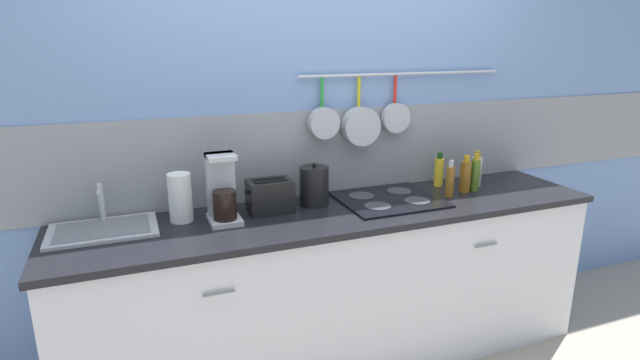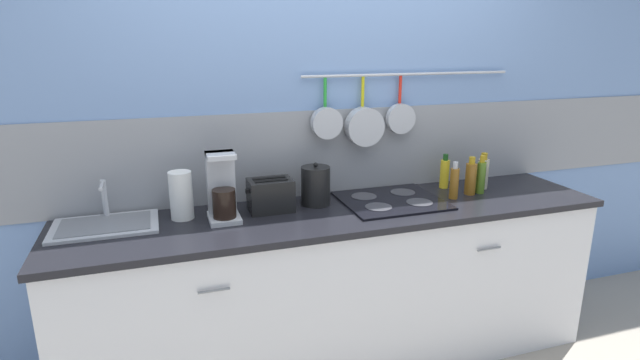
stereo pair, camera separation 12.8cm
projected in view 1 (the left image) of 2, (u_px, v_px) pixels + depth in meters
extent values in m
plane|color=#9E9384|center=(340.00, 359.00, 2.88)|extent=(12.00, 12.00, 0.00)
cube|color=#7293C6|center=(318.00, 126.00, 2.83)|extent=(7.20, 0.06, 2.60)
cube|color=gray|center=(318.00, 152.00, 2.87)|extent=(7.20, 0.07, 0.49)
cylinder|color=#B7BABF|center=(404.00, 74.00, 2.89)|extent=(1.30, 0.02, 0.02)
cylinder|color=green|center=(322.00, 92.00, 2.73)|extent=(0.02, 0.02, 0.16)
cylinder|color=#B7BABF|center=(324.00, 123.00, 2.75)|extent=(0.17, 0.06, 0.17)
cylinder|color=gold|center=(359.00, 92.00, 2.81)|extent=(0.02, 0.02, 0.17)
cylinder|color=#B7BABF|center=(361.00, 126.00, 2.83)|extent=(0.22, 0.07, 0.22)
cylinder|color=red|center=(395.00, 89.00, 2.89)|extent=(0.02, 0.02, 0.16)
cylinder|color=#B7BABF|center=(396.00, 118.00, 2.92)|extent=(0.17, 0.04, 0.17)
cube|color=silver|center=(341.00, 291.00, 2.76)|extent=(2.85, 0.58, 0.87)
cylinder|color=slate|center=(219.00, 293.00, 2.16)|extent=(0.14, 0.01, 0.01)
cylinder|color=slate|center=(486.00, 245.00, 2.66)|extent=(0.14, 0.01, 0.01)
cube|color=black|center=(342.00, 213.00, 2.63)|extent=(2.89, 0.62, 0.03)
cube|color=#B7BABF|center=(103.00, 230.00, 2.33)|extent=(0.48, 0.33, 0.01)
cube|color=slate|center=(103.00, 228.00, 2.33)|extent=(0.41, 0.26, 0.00)
cylinder|color=#B7BABF|center=(101.00, 203.00, 2.41)|extent=(0.03, 0.03, 0.20)
cylinder|color=#B7BABF|center=(99.00, 189.00, 2.33)|extent=(0.02, 0.13, 0.02)
cylinder|color=white|center=(180.00, 198.00, 2.44)|extent=(0.11, 0.11, 0.24)
cube|color=#B7BABF|center=(225.00, 220.00, 2.45)|extent=(0.15, 0.19, 0.02)
cube|color=#B7BABF|center=(221.00, 186.00, 2.47)|extent=(0.14, 0.07, 0.34)
cylinder|color=black|center=(225.00, 205.00, 2.41)|extent=(0.11, 0.11, 0.14)
cube|color=#B7BABF|center=(221.00, 156.00, 2.38)|extent=(0.14, 0.14, 0.02)
cube|color=black|center=(270.00, 196.00, 2.58)|extent=(0.23, 0.16, 0.17)
cube|color=black|center=(271.00, 181.00, 2.53)|extent=(0.17, 0.03, 0.00)
cube|color=black|center=(268.00, 179.00, 2.58)|extent=(0.17, 0.03, 0.00)
cube|color=black|center=(247.00, 192.00, 2.53)|extent=(0.02, 0.02, 0.02)
cylinder|color=black|center=(314.00, 186.00, 2.69)|extent=(0.16, 0.16, 0.21)
sphere|color=black|center=(314.00, 165.00, 2.66)|extent=(0.02, 0.02, 0.02)
cube|color=black|center=(389.00, 199.00, 2.78)|extent=(0.54, 0.49, 0.01)
cylinder|color=#38383D|center=(378.00, 206.00, 2.65)|extent=(0.14, 0.14, 0.00)
cylinder|color=#38383D|center=(417.00, 201.00, 2.73)|extent=(0.14, 0.14, 0.00)
cylinder|color=#38383D|center=(362.00, 195.00, 2.82)|extent=(0.14, 0.14, 0.00)
cylinder|color=#38383D|center=(399.00, 191.00, 2.91)|extent=(0.14, 0.14, 0.00)
cylinder|color=#8C5919|center=(450.00, 182.00, 2.83)|extent=(0.05, 0.05, 0.17)
cylinder|color=beige|center=(451.00, 163.00, 2.80)|extent=(0.03, 0.03, 0.04)
cylinder|color=yellow|center=(439.00, 172.00, 3.03)|extent=(0.05, 0.05, 0.17)
cylinder|color=#194C19|center=(440.00, 156.00, 3.01)|extent=(0.03, 0.03, 0.04)
cylinder|color=#8C5919|center=(465.00, 177.00, 2.91)|extent=(0.06, 0.06, 0.18)
cylinder|color=#B28C19|center=(467.00, 159.00, 2.88)|extent=(0.03, 0.03, 0.04)
cylinder|color=#4C721E|center=(475.00, 176.00, 2.94)|extent=(0.05, 0.05, 0.18)
cylinder|color=#B28C19|center=(477.00, 157.00, 2.91)|extent=(0.03, 0.03, 0.04)
cylinder|color=#BFB799|center=(476.00, 172.00, 3.03)|extent=(0.07, 0.07, 0.18)
cylinder|color=#B28C19|center=(478.00, 154.00, 3.00)|extent=(0.04, 0.04, 0.04)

